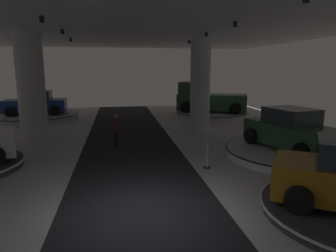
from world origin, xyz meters
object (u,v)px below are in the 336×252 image
display_platform_deep_left (36,116)px  column_left (31,86)px  display_car_deep_left (36,103)px  visitor_walking_near (116,128)px  display_car_mid_right (292,131)px  pickup_truck_deep_right (208,100)px  display_platform_mid_right (291,152)px  column_right (200,84)px  display_platform_deep_right (212,113)px

display_platform_deep_left → column_left: bearing=-76.8°
display_car_deep_left → visitor_walking_near: 10.65m
column_left → display_car_mid_right: 12.76m
pickup_truck_deep_right → display_platform_mid_right: (0.07, -11.75, -1.02)m
column_left → visitor_walking_near: (4.25, -2.57, -1.84)m
column_right → visitor_walking_near: bearing=-150.6°
visitor_walking_near → pickup_truck_deep_right: bearing=51.3°
display_platform_deep_left → display_platform_mid_right: bearing=-42.2°
column_left → display_platform_deep_right: bearing=28.1°
column_right → visitor_walking_near: (-4.76, -2.68, -1.84)m
display_platform_deep_right → display_car_deep_left: 13.22m
display_car_deep_left → column_right: bearing=-31.0°
display_platform_deep_right → pickup_truck_deep_right: 1.11m
column_left → column_right: bearing=0.7°
pickup_truck_deep_right → display_platform_deep_left: pickup_truck_deep_right is taller
column_right → column_left: same height
display_platform_deep_right → display_car_mid_right: (-0.24, -11.59, 0.95)m
column_left → pickup_truck_deep_right: (11.41, 6.38, -1.54)m
pickup_truck_deep_right → display_car_mid_right: (0.06, -11.72, -0.11)m
pickup_truck_deep_right → display_car_deep_left: pickup_truck_deep_right is taller
display_platform_deep_right → display_car_mid_right: 11.63m
display_car_deep_left → display_platform_deep_left: bearing=-177.5°
pickup_truck_deep_right → display_platform_mid_right: size_ratio=1.05×
display_car_deep_left → visitor_walking_near: (5.72, -8.98, -0.24)m
column_right → display_platform_deep_right: bearing=66.3°
display_car_mid_right → pickup_truck_deep_right: bearing=90.3°
display_car_mid_right → display_car_deep_left: display_car_deep_left is taller
column_right → column_left: bearing=-179.3°
display_platform_deep_left → display_car_deep_left: display_car_deep_left is taller
column_left → display_car_deep_left: column_left is taller
column_right → display_platform_deep_right: 7.19m
column_left → display_car_mid_right: (11.47, -5.34, -1.64)m
display_car_deep_left → visitor_walking_near: size_ratio=2.71×
column_left → display_platform_mid_right: size_ratio=1.01×
display_platform_mid_right → display_car_deep_left: 17.53m
display_platform_deep_right → display_platform_mid_right: size_ratio=1.04×
column_right → display_car_mid_right: column_right is taller
display_platform_deep_left → display_platform_deep_right: bearing=-0.7°
visitor_walking_near → display_car_deep_left: bearing=122.5°
column_right → display_car_mid_right: 6.20m
display_platform_mid_right → visitor_walking_near: 7.79m
pickup_truck_deep_right → display_car_mid_right: bearing=-89.7°
display_car_mid_right → display_car_deep_left: (-12.94, 11.74, 0.04)m
display_platform_mid_right → display_platform_deep_left: display_platform_deep_left is taller
display_platform_deep_right → display_car_deep_left: (-13.18, 0.15, 0.99)m
column_right → display_car_deep_left: bearing=149.0°
display_car_mid_right → visitor_walking_near: size_ratio=2.83×
display_car_mid_right → display_platform_deep_left: bearing=137.9°
display_car_mid_right → column_left: bearing=155.1°
column_right → column_left: (-9.01, -0.11, 0.00)m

